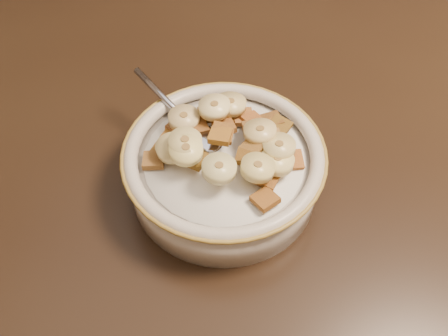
# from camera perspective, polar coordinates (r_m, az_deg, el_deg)

# --- Properties ---
(floor) EXTENTS (4.00, 4.50, 0.10)m
(floor) POSITION_cam_1_polar(r_m,az_deg,el_deg) (1.30, 4.99, -17.77)
(floor) COLOR #422816
(floor) RESTS_ON ground
(table) EXTENTS (1.43, 0.95, 0.04)m
(table) POSITION_cam_1_polar(r_m,az_deg,el_deg) (0.63, 9.87, 7.57)
(table) COLOR black
(table) RESTS_ON floor
(cereal_bowl) EXTENTS (0.19, 0.19, 0.04)m
(cereal_bowl) POSITION_cam_1_polar(r_m,az_deg,el_deg) (0.50, -0.00, -0.54)
(cereal_bowl) COLOR beige
(cereal_bowl) RESTS_ON table
(milk) EXTENTS (0.16, 0.16, 0.00)m
(milk) POSITION_cam_1_polar(r_m,az_deg,el_deg) (0.48, -0.00, 1.10)
(milk) COLOR white
(milk) RESTS_ON cereal_bowl
(spoon) EXTENTS (0.06, 0.05, 0.01)m
(spoon) POSITION_cam_1_polar(r_m,az_deg,el_deg) (0.49, -2.37, 3.43)
(spoon) COLOR #A5ABC4
(spoon) RESTS_ON cereal_bowl
(cereal_square_0) EXTENTS (0.03, 0.03, 0.01)m
(cereal_square_0) POSITION_cam_1_polar(r_m,az_deg,el_deg) (0.48, 3.39, 4.48)
(cereal_square_0) COLOR brown
(cereal_square_0) RESTS_ON milk
(cereal_square_1) EXTENTS (0.02, 0.02, 0.01)m
(cereal_square_1) POSITION_cam_1_polar(r_m,az_deg,el_deg) (0.47, -8.04, 0.90)
(cereal_square_1) COLOR brown
(cereal_square_1) RESTS_ON milk
(cereal_square_2) EXTENTS (0.03, 0.03, 0.01)m
(cereal_square_2) POSITION_cam_1_polar(r_m,az_deg,el_deg) (0.50, 5.45, 5.41)
(cereal_square_2) COLOR brown
(cereal_square_2) RESTS_ON milk
(cereal_square_3) EXTENTS (0.02, 0.03, 0.01)m
(cereal_square_3) POSITION_cam_1_polar(r_m,az_deg,el_deg) (0.47, 7.80, 0.94)
(cereal_square_3) COLOR brown
(cereal_square_3) RESTS_ON milk
(cereal_square_4) EXTENTS (0.02, 0.02, 0.01)m
(cereal_square_4) POSITION_cam_1_polar(r_m,az_deg,el_deg) (0.46, 2.70, 1.39)
(cereal_square_4) COLOR brown
(cereal_square_4) RESTS_ON milk
(cereal_square_5) EXTENTS (0.02, 0.02, 0.01)m
(cereal_square_5) POSITION_cam_1_polar(r_m,az_deg,el_deg) (0.50, -5.49, 4.13)
(cereal_square_5) COLOR brown
(cereal_square_5) RESTS_ON milk
(cereal_square_6) EXTENTS (0.03, 0.03, 0.01)m
(cereal_square_6) POSITION_cam_1_polar(r_m,az_deg,el_deg) (0.50, 6.38, 4.80)
(cereal_square_6) COLOR brown
(cereal_square_6) RESTS_ON milk
(cereal_square_7) EXTENTS (0.03, 0.03, 0.01)m
(cereal_square_7) POSITION_cam_1_polar(r_m,az_deg,el_deg) (0.50, 5.65, 4.38)
(cereal_square_7) COLOR brown
(cereal_square_7) RESTS_ON milk
(cereal_square_8) EXTENTS (0.03, 0.03, 0.01)m
(cereal_square_8) POSITION_cam_1_polar(r_m,az_deg,el_deg) (0.49, -3.21, 4.73)
(cereal_square_8) COLOR brown
(cereal_square_8) RESTS_ON milk
(cereal_square_9) EXTENTS (0.02, 0.02, 0.01)m
(cereal_square_9) POSITION_cam_1_polar(r_m,az_deg,el_deg) (0.48, 4.15, 3.64)
(cereal_square_9) COLOR brown
(cereal_square_9) RESTS_ON milk
(cereal_square_10) EXTENTS (0.03, 0.03, 0.01)m
(cereal_square_10) POSITION_cam_1_polar(r_m,az_deg,el_deg) (0.49, -3.12, 4.79)
(cereal_square_10) COLOR brown
(cereal_square_10) RESTS_ON milk
(cereal_square_11) EXTENTS (0.03, 0.03, 0.01)m
(cereal_square_11) POSITION_cam_1_polar(r_m,az_deg,el_deg) (0.46, 3.39, 2.44)
(cereal_square_11) COLOR olive
(cereal_square_11) RESTS_ON milk
(cereal_square_12) EXTENTS (0.03, 0.03, 0.01)m
(cereal_square_12) POSITION_cam_1_polar(r_m,az_deg,el_deg) (0.50, -5.14, 4.64)
(cereal_square_12) COLOR #915A2C
(cereal_square_12) RESTS_ON milk
(cereal_square_13) EXTENTS (0.03, 0.03, 0.01)m
(cereal_square_13) POSITION_cam_1_polar(r_m,az_deg,el_deg) (0.44, 4.72, -3.58)
(cereal_square_13) COLOR brown
(cereal_square_13) RESTS_ON milk
(cereal_square_14) EXTENTS (0.02, 0.02, 0.01)m
(cereal_square_14) POSITION_cam_1_polar(r_m,az_deg,el_deg) (0.51, -1.85, 6.15)
(cereal_square_14) COLOR brown
(cereal_square_14) RESTS_ON milk
(cereal_square_15) EXTENTS (0.03, 0.03, 0.01)m
(cereal_square_15) POSITION_cam_1_polar(r_m,az_deg,el_deg) (0.48, 5.50, 3.29)
(cereal_square_15) COLOR brown
(cereal_square_15) RESTS_ON milk
(cereal_square_16) EXTENTS (0.03, 0.03, 0.01)m
(cereal_square_16) POSITION_cam_1_polar(r_m,az_deg,el_deg) (0.46, -3.37, 1.04)
(cereal_square_16) COLOR brown
(cereal_square_16) RESTS_ON milk
(cereal_square_17) EXTENTS (0.02, 0.02, 0.01)m
(cereal_square_17) POSITION_cam_1_polar(r_m,az_deg,el_deg) (0.47, -0.16, 4.04)
(cereal_square_17) COLOR brown
(cereal_square_17) RESTS_ON milk
(cereal_square_18) EXTENTS (0.03, 0.03, 0.01)m
(cereal_square_18) POSITION_cam_1_polar(r_m,az_deg,el_deg) (0.48, -7.00, 2.10)
(cereal_square_18) COLOR brown
(cereal_square_18) RESTS_ON milk
(cereal_square_19) EXTENTS (0.03, 0.03, 0.01)m
(cereal_square_19) POSITION_cam_1_polar(r_m,az_deg,el_deg) (0.47, -4.50, 2.17)
(cereal_square_19) COLOR brown
(cereal_square_19) RESTS_ON milk
(cereal_square_20) EXTENTS (0.03, 0.03, 0.01)m
(cereal_square_20) POSITION_cam_1_polar(r_m,az_deg,el_deg) (0.51, 1.18, 6.67)
(cereal_square_20) COLOR #8D621C
(cereal_square_20) RESTS_ON milk
(cereal_square_21) EXTENTS (0.03, 0.03, 0.01)m
(cereal_square_21) POSITION_cam_1_polar(r_m,az_deg,el_deg) (0.49, -5.73, 3.88)
(cereal_square_21) COLOR brown
(cereal_square_21) RESTS_ON milk
(cereal_square_22) EXTENTS (0.03, 0.03, 0.01)m
(cereal_square_22) POSITION_cam_1_polar(r_m,az_deg,el_deg) (0.46, 4.95, -1.17)
(cereal_square_22) COLOR #924D18
(cereal_square_22) RESTS_ON milk
(cereal_square_23) EXTENTS (0.03, 0.03, 0.01)m
(cereal_square_23) POSITION_cam_1_polar(r_m,az_deg,el_deg) (0.48, -5.50, 2.52)
(cereal_square_23) COLOR brown
(cereal_square_23) RESTS_ON milk
(cereal_square_24) EXTENTS (0.03, 0.02, 0.01)m
(cereal_square_24) POSITION_cam_1_polar(r_m,az_deg,el_deg) (0.50, 2.16, 5.89)
(cereal_square_24) COLOR #985321
(cereal_square_24) RESTS_ON milk
(cereal_square_25) EXTENTS (0.03, 0.03, 0.01)m
(cereal_square_25) POSITION_cam_1_polar(r_m,az_deg,el_deg) (0.50, 3.38, 5.39)
(cereal_square_25) COLOR #954B1A
(cereal_square_25) RESTS_ON milk
(cereal_square_26) EXTENTS (0.02, 0.02, 0.01)m
(cereal_square_26) POSITION_cam_1_polar(r_m,az_deg,el_deg) (0.46, -0.43, 3.71)
(cereal_square_26) COLOR #926217
(cereal_square_26) RESTS_ON milk
(cereal_square_27) EXTENTS (0.03, 0.03, 0.01)m
(cereal_square_27) POSITION_cam_1_polar(r_m,az_deg,el_deg) (0.49, 0.03, 4.69)
(cereal_square_27) COLOR brown
(cereal_square_27) RESTS_ON milk
(cereal_square_28) EXTENTS (0.03, 0.03, 0.01)m
(cereal_square_28) POSITION_cam_1_polar(r_m,az_deg,el_deg) (0.51, 0.91, 6.28)
(cereal_square_28) COLOR brown
(cereal_square_28) RESTS_ON milk
(banana_slice_0) EXTENTS (0.04, 0.04, 0.01)m
(banana_slice_0) POSITION_cam_1_polar(r_m,az_deg,el_deg) (0.46, 6.11, 0.80)
(banana_slice_0) COLOR #D7BB74
(banana_slice_0) RESTS_ON milk
(banana_slice_1) EXTENTS (0.03, 0.03, 0.01)m
(banana_slice_1) POSITION_cam_1_polar(r_m,az_deg,el_deg) (0.44, 3.88, 0.04)
(banana_slice_1) COLOR tan
(banana_slice_1) RESTS_ON milk
(banana_slice_2) EXTENTS (0.04, 0.04, 0.01)m
(banana_slice_2) POSITION_cam_1_polar(r_m,az_deg,el_deg) (0.45, -4.46, 2.92)
(banana_slice_2) COLOR beige
(banana_slice_2) RESTS_ON milk
(banana_slice_3) EXTENTS (0.03, 0.03, 0.02)m
(banana_slice_3) POSITION_cam_1_polar(r_m,az_deg,el_deg) (0.47, 4.13, 4.14)
(banana_slice_3) COLOR tan
(banana_slice_3) RESTS_ON milk
(banana_slice_4) EXTENTS (0.04, 0.04, 0.01)m
(banana_slice_4) POSITION_cam_1_polar(r_m,az_deg,el_deg) (0.46, 6.30, 2.40)
(banana_slice_4) COLOR #C9BF80
(banana_slice_4) RESTS_ON milk
(banana_slice_5) EXTENTS (0.04, 0.04, 0.01)m
(banana_slice_5) POSITION_cam_1_polar(r_m,az_deg,el_deg) (0.49, -1.09, 6.96)
(banana_slice_5) COLOR beige
(banana_slice_5) RESTS_ON milk
(banana_slice_6) EXTENTS (0.03, 0.03, 0.01)m
(banana_slice_6) POSITION_cam_1_polar(r_m,az_deg,el_deg) (0.46, -5.92, 2.30)
(banana_slice_6) COLOR #D9C078
(banana_slice_6) RESTS_ON milk
(banana_slice_7) EXTENTS (0.04, 0.04, 0.01)m
(banana_slice_7) POSITION_cam_1_polar(r_m,az_deg,el_deg) (0.44, -0.56, -0.05)
(banana_slice_7) COLOR beige
(banana_slice_7) RESTS_ON milk
(banana_slice_8) EXTENTS (0.04, 0.04, 0.01)m
(banana_slice_8) POSITION_cam_1_polar(r_m,az_deg,el_deg) (0.45, -4.35, 2.03)
(banana_slice_8) COLOR #F3DF8C
(banana_slice_8) RESTS_ON milk
(banana_slice_9) EXTENTS (0.04, 0.04, 0.01)m
(banana_slice_9) POSITION_cam_1_polar(r_m,az_deg,el_deg) (0.49, -4.59, 5.69)
(banana_slice_9) COLOR #DAC282
(banana_slice_9) RESTS_ON milk
(banana_slice_10) EXTENTS (0.03, 0.03, 0.01)m
(banana_slice_10) POSITION_cam_1_polar(r_m,az_deg,el_deg) (0.50, 0.76, 7.30)
(banana_slice_10) COLOR beige
(banana_slice_10) RESTS_ON milk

